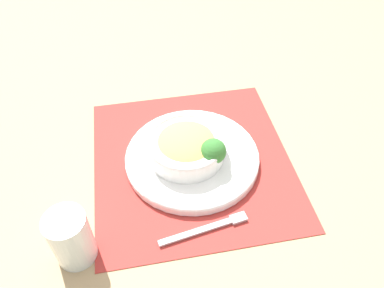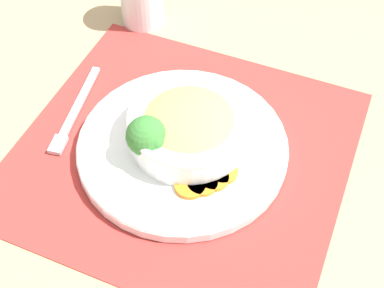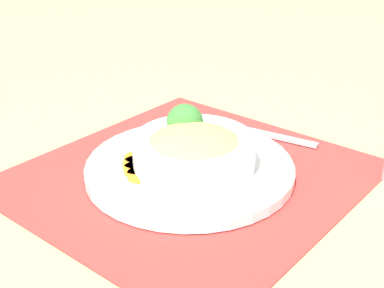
% 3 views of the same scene
% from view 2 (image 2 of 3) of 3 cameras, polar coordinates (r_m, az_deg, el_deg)
% --- Properties ---
extents(ground_plane, '(4.00, 4.00, 0.00)m').
position_cam_2_polar(ground_plane, '(0.78, -1.01, -0.89)').
color(ground_plane, tan).
extents(placemat, '(0.49, 0.47, 0.00)m').
position_cam_2_polar(placemat, '(0.78, -1.01, -0.80)').
color(placemat, '#B2332D').
rests_on(placemat, ground_plane).
extents(plate, '(0.30, 0.30, 0.02)m').
position_cam_2_polar(plate, '(0.77, -1.02, -0.19)').
color(plate, white).
rests_on(plate, placemat).
extents(bowl, '(0.17, 0.17, 0.06)m').
position_cam_2_polar(bowl, '(0.75, -0.30, 2.00)').
color(bowl, white).
rests_on(bowl, plate).
extents(broccoli_floret, '(0.06, 0.06, 0.07)m').
position_cam_2_polar(broccoli_floret, '(0.72, -4.86, 0.75)').
color(broccoli_floret, '#84AD5B').
rests_on(broccoli_floret, plate).
extents(carrot_slice_near, '(0.04, 0.04, 0.01)m').
position_cam_2_polar(carrot_slice_near, '(0.71, -0.18, -4.44)').
color(carrot_slice_near, orange).
rests_on(carrot_slice_near, plate).
extents(carrot_slice_middle, '(0.04, 0.04, 0.01)m').
position_cam_2_polar(carrot_slice_middle, '(0.72, 1.12, -4.16)').
color(carrot_slice_middle, orange).
rests_on(carrot_slice_middle, plate).
extents(carrot_slice_far, '(0.04, 0.04, 0.01)m').
position_cam_2_polar(carrot_slice_far, '(0.72, 2.30, -3.65)').
color(carrot_slice_far, orange).
rests_on(carrot_slice_far, plate).
extents(carrot_slice_extra, '(0.04, 0.04, 0.01)m').
position_cam_2_polar(carrot_slice_extra, '(0.73, 3.28, -2.94)').
color(carrot_slice_extra, orange).
rests_on(carrot_slice_extra, plate).
extents(fork, '(0.04, 0.18, 0.01)m').
position_cam_2_polar(fork, '(0.83, -12.67, 2.85)').
color(fork, '#B7B7BC').
rests_on(fork, placemat).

